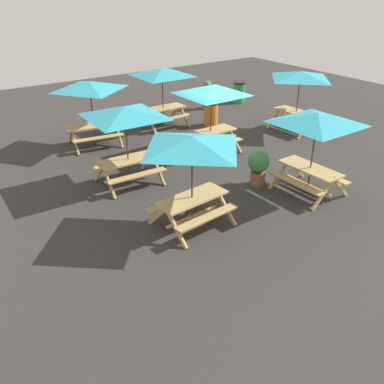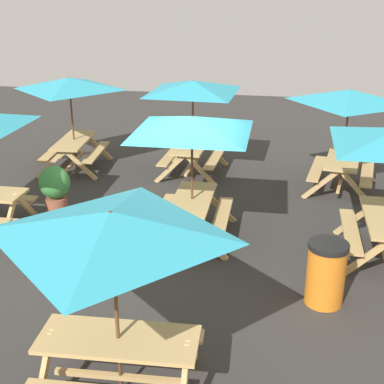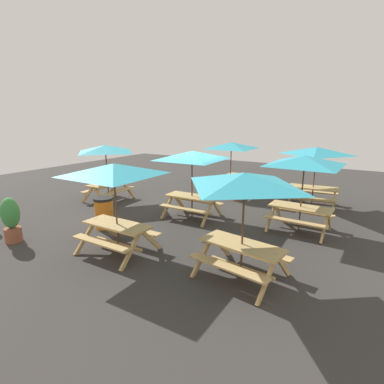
# 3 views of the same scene
# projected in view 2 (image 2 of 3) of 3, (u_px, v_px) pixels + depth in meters

# --- Properties ---
(ground_plane) EXTENTS (27.54, 27.54, 0.00)m
(ground_plane) POSITION_uv_depth(u_px,v_px,m) (172.00, 243.00, 9.74)
(ground_plane) COLOR #33302D
(ground_plane) RESTS_ON ground
(picnic_table_0) EXTENTS (2.83, 2.83, 2.34)m
(picnic_table_0) POSITION_uv_depth(u_px,v_px,m) (192.00, 134.00, 9.26)
(picnic_table_0) COLOR tan
(picnic_table_0) RESTS_ON ground
(picnic_table_1) EXTENTS (2.11, 2.11, 2.34)m
(picnic_table_1) POSITION_uv_depth(u_px,v_px,m) (112.00, 239.00, 5.49)
(picnic_table_1) COLOR tan
(picnic_table_1) RESTS_ON ground
(picnic_table_2) EXTENTS (2.18, 2.18, 2.34)m
(picnic_table_2) POSITION_uv_depth(u_px,v_px,m) (70.00, 91.00, 12.89)
(picnic_table_2) COLOR tan
(picnic_table_2) RESTS_ON ground
(picnic_table_5) EXTENTS (2.83, 2.83, 2.34)m
(picnic_table_5) POSITION_uv_depth(u_px,v_px,m) (193.00, 94.00, 12.53)
(picnic_table_5) COLOR tan
(picnic_table_5) RESTS_ON ground
(picnic_table_6) EXTENTS (2.27, 2.27, 2.34)m
(picnic_table_6) POSITION_uv_depth(u_px,v_px,m) (349.00, 104.00, 11.52)
(picnic_table_6) COLOR tan
(picnic_table_6) RESTS_ON ground
(trash_bin_orange) EXTENTS (0.59, 0.59, 0.98)m
(trash_bin_orange) POSITION_uv_depth(u_px,v_px,m) (326.00, 273.00, 7.79)
(trash_bin_orange) COLOR orange
(trash_bin_orange) RESTS_ON ground
(potted_plant_1) EXTENTS (0.61, 0.61, 1.06)m
(potted_plant_1) POSITION_uv_depth(u_px,v_px,m) (55.00, 188.00, 10.66)
(potted_plant_1) COLOR #935138
(potted_plant_1) RESTS_ON ground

